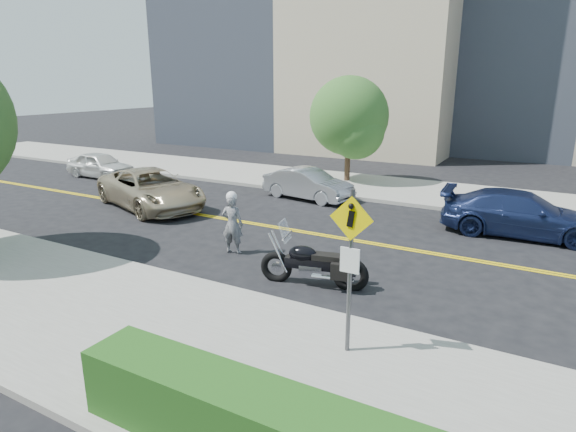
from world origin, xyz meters
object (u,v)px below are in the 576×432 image
(pedestrian_sign, at_px, (350,257))
(parked_car_silver, at_px, (308,184))
(parked_car_white, at_px, (100,165))
(parked_car_blue, at_px, (521,214))
(motorcyclist, at_px, (232,223))
(suv, at_px, (151,189))
(motorcycle, at_px, (314,255))

(pedestrian_sign, relative_size, parked_car_silver, 0.76)
(pedestrian_sign, height_order, parked_car_white, pedestrian_sign)
(parked_car_silver, bearing_deg, parked_car_blue, -88.65)
(motorcyclist, distance_m, suv, 6.47)
(motorcycle, height_order, parked_car_white, motorcycle)
(motorcycle, bearing_deg, parked_car_blue, 46.24)
(motorcycle, bearing_deg, parked_car_silver, 104.98)
(parked_car_silver, bearing_deg, pedestrian_sign, -141.08)
(pedestrian_sign, distance_m, suv, 12.62)
(parked_car_silver, bearing_deg, parked_car_white, 103.85)
(motorcyclist, height_order, suv, motorcyclist)
(motorcycle, bearing_deg, suv, 145.14)
(pedestrian_sign, bearing_deg, motorcyclist, 144.93)
(motorcyclist, height_order, parked_car_blue, motorcyclist)
(suv, relative_size, parked_car_white, 1.41)
(pedestrian_sign, bearing_deg, motorcycle, 126.83)
(pedestrian_sign, bearing_deg, suv, 150.20)
(motorcycle, height_order, parked_car_silver, motorcycle)
(motorcycle, height_order, suv, motorcycle)
(motorcyclist, xyz_separation_m, motorcycle, (3.07, -0.92, -0.13))
(motorcyclist, xyz_separation_m, suv, (-5.87, 2.72, -0.17))
(motorcycle, distance_m, parked_car_white, 17.10)
(motorcycle, xyz_separation_m, parked_car_white, (-15.66, 6.87, -0.14))
(motorcyclist, bearing_deg, motorcycle, 150.01)
(pedestrian_sign, xyz_separation_m, parked_car_blue, (2.14, 9.44, -1.24))
(pedestrian_sign, bearing_deg, parked_car_blue, 77.20)
(suv, height_order, parked_car_silver, suv)
(parked_car_silver, xyz_separation_m, parked_car_blue, (8.26, -1.07, 0.07))
(motorcycle, distance_m, parked_car_silver, 8.93)
(parked_car_blue, bearing_deg, parked_car_white, 86.52)
(pedestrian_sign, relative_size, suv, 0.55)
(parked_car_blue, bearing_deg, motorcycle, 145.66)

